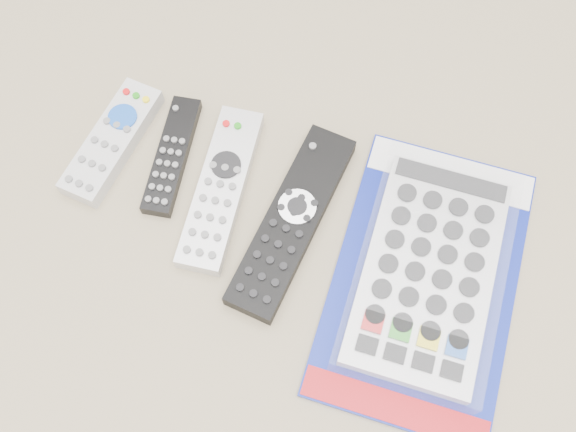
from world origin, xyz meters
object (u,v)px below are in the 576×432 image
(remote_small_grey, at_px, (112,141))
(remote_large_black, at_px, (292,221))
(remote_silver_dvd, at_px, (221,188))
(remote_slim_black, at_px, (172,156))
(jumbo_remote_packaged, at_px, (429,271))

(remote_small_grey, bearing_deg, remote_large_black, -1.24)
(remote_silver_dvd, relative_size, remote_large_black, 0.86)
(remote_small_grey, height_order, remote_slim_black, remote_small_grey)
(remote_small_grey, xyz_separation_m, remote_silver_dvd, (0.15, -0.02, -0.00))
(remote_silver_dvd, bearing_deg, remote_small_grey, 167.90)
(remote_silver_dvd, bearing_deg, jumbo_remote_packaged, -11.18)
(remote_slim_black, distance_m, remote_large_black, 0.17)
(jumbo_remote_packaged, bearing_deg, remote_slim_black, 170.49)
(remote_silver_dvd, bearing_deg, remote_slim_black, 156.88)
(jumbo_remote_packaged, bearing_deg, remote_silver_dvd, 173.22)
(remote_silver_dvd, xyz_separation_m, remote_large_black, (0.09, -0.02, 0.00))
(remote_slim_black, distance_m, remote_silver_dvd, 0.08)
(remote_small_grey, distance_m, jumbo_remote_packaged, 0.41)
(remote_slim_black, height_order, jumbo_remote_packaged, jumbo_remote_packaged)
(remote_small_grey, xyz_separation_m, remote_large_black, (0.24, -0.04, 0.00))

